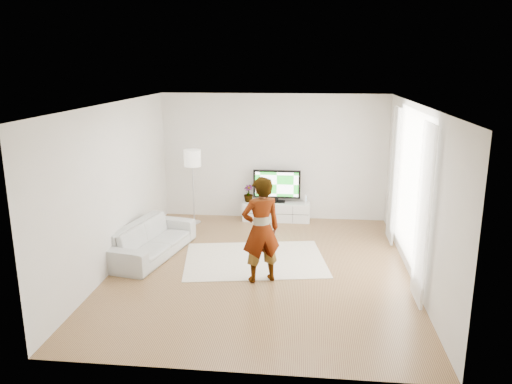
# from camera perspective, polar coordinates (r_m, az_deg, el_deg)

# --- Properties ---
(floor) EXTENTS (6.00, 6.00, 0.00)m
(floor) POSITION_cam_1_polar(r_m,az_deg,el_deg) (8.69, 0.54, -8.74)
(floor) COLOR #9F7B48
(floor) RESTS_ON ground
(ceiling) EXTENTS (6.00, 6.00, 0.00)m
(ceiling) POSITION_cam_1_polar(r_m,az_deg,el_deg) (8.01, 0.59, 10.01)
(ceiling) COLOR white
(ceiling) RESTS_ON wall_back
(wall_left) EXTENTS (0.02, 6.00, 2.80)m
(wall_left) POSITION_cam_1_polar(r_m,az_deg,el_deg) (8.83, -15.82, 0.66)
(wall_left) COLOR silver
(wall_left) RESTS_ON floor
(wall_right) EXTENTS (0.02, 6.00, 2.80)m
(wall_right) POSITION_cam_1_polar(r_m,az_deg,el_deg) (8.38, 17.83, -0.20)
(wall_right) COLOR silver
(wall_right) RESTS_ON floor
(wall_back) EXTENTS (5.00, 0.02, 2.80)m
(wall_back) POSITION_cam_1_polar(r_m,az_deg,el_deg) (11.16, 2.04, 4.01)
(wall_back) COLOR silver
(wall_back) RESTS_ON floor
(wall_front) EXTENTS (5.00, 0.02, 2.80)m
(wall_front) POSITION_cam_1_polar(r_m,az_deg,el_deg) (5.40, -2.52, -7.54)
(wall_front) COLOR silver
(wall_front) RESTS_ON floor
(window) EXTENTS (0.01, 2.60, 2.50)m
(window) POSITION_cam_1_polar(r_m,az_deg,el_deg) (8.65, 17.33, 0.62)
(window) COLOR white
(window) RESTS_ON wall_right
(curtain_near) EXTENTS (0.04, 0.70, 2.60)m
(curtain_near) POSITION_cam_1_polar(r_m,az_deg,el_deg) (7.43, 18.54, -2.49)
(curtain_near) COLOR white
(curtain_near) RESTS_ON floor
(curtain_far) EXTENTS (0.04, 0.70, 2.60)m
(curtain_far) POSITION_cam_1_polar(r_m,az_deg,el_deg) (9.91, 15.44, 1.86)
(curtain_far) COLOR white
(curtain_far) RESTS_ON floor
(media_console) EXTENTS (1.49, 0.42, 0.42)m
(media_console) POSITION_cam_1_polar(r_m,az_deg,el_deg) (11.21, 2.35, -2.22)
(media_console) COLOR white
(media_console) RESTS_ON floor
(television) EXTENTS (1.05, 0.21, 0.73)m
(television) POSITION_cam_1_polar(r_m,az_deg,el_deg) (11.07, 2.39, 0.82)
(television) COLOR black
(television) RESTS_ON media_console
(game_console) EXTENTS (0.05, 0.15, 0.20)m
(game_console) POSITION_cam_1_polar(r_m,az_deg,el_deg) (11.10, 5.72, -0.77)
(game_console) COLOR white
(game_console) RESTS_ON media_console
(potted_plant) EXTENTS (0.26, 0.26, 0.38)m
(potted_plant) POSITION_cam_1_polar(r_m,az_deg,el_deg) (11.15, -0.87, -0.16)
(potted_plant) COLOR #3F7238
(potted_plant) RESTS_ON media_console
(rug) EXTENTS (2.74, 2.17, 0.01)m
(rug) POSITION_cam_1_polar(r_m,az_deg,el_deg) (9.04, -0.14, -7.74)
(rug) COLOR white
(rug) RESTS_ON floor
(player) EXTENTS (0.74, 0.64, 1.73)m
(player) POSITION_cam_1_polar(r_m,az_deg,el_deg) (7.91, 0.57, -4.33)
(player) COLOR #334772
(player) RESTS_ON rug
(sofa) EXTENTS (1.22, 2.22, 0.61)m
(sofa) POSITION_cam_1_polar(r_m,az_deg,el_deg) (9.35, -11.85, -5.33)
(sofa) COLOR beige
(sofa) RESTS_ON floor
(floor_lamp) EXTENTS (0.36, 0.36, 1.63)m
(floor_lamp) POSITION_cam_1_polar(r_m,az_deg,el_deg) (10.84, -7.27, 3.48)
(floor_lamp) COLOR silver
(floor_lamp) RESTS_ON floor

